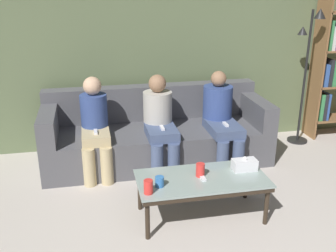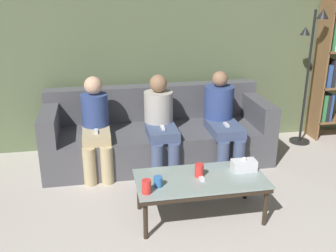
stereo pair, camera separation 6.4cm
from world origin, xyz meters
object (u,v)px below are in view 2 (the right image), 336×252
(couch, at_px, (157,135))
(seated_person_mid_left, at_px, (160,120))
(coffee_table, at_px, (201,182))
(game_remote, at_px, (201,177))
(cup_far_center, at_px, (199,170))
(standing_lamp, at_px, (310,64))
(seated_person_left_end, at_px, (96,125))
(cup_near_right, at_px, (158,182))
(tissue_box, at_px, (244,165))
(cup_near_left, at_px, (147,187))
(seated_person_mid_right, at_px, (222,117))

(couch, distance_m, seated_person_mid_left, 0.34)
(coffee_table, xyz_separation_m, game_remote, (0.00, -0.00, 0.05))
(cup_far_center, height_order, seated_person_mid_left, seated_person_mid_left)
(standing_lamp, bearing_deg, seated_person_left_end, -172.01)
(cup_near_right, height_order, cup_far_center, cup_far_center)
(couch, distance_m, tissue_box, 1.38)
(cup_near_left, xyz_separation_m, tissue_box, (0.92, 0.24, -0.01))
(coffee_table, relative_size, tissue_box, 5.20)
(couch, bearing_deg, cup_near_right, -98.95)
(standing_lamp, height_order, seated_person_mid_left, standing_lamp)
(seated_person_mid_left, distance_m, seated_person_mid_right, 0.70)
(couch, relative_size, tissue_box, 11.70)
(cup_near_right, xyz_separation_m, game_remote, (0.39, 0.08, -0.03))
(cup_near_left, distance_m, cup_far_center, 0.53)
(cup_near_right, bearing_deg, cup_near_left, -139.23)
(coffee_table, xyz_separation_m, seated_person_mid_left, (-0.17, 1.08, 0.21))
(couch, distance_m, cup_near_left, 1.52)
(game_remote, bearing_deg, standing_lamp, 39.38)
(coffee_table, distance_m, cup_far_center, 0.10)
(cup_near_left, relative_size, cup_near_right, 1.33)
(cup_near_left, relative_size, game_remote, 0.79)
(standing_lamp, height_order, seated_person_left_end, standing_lamp)
(coffee_table, xyz_separation_m, cup_far_center, (-0.01, 0.03, 0.10))
(tissue_box, xyz_separation_m, game_remote, (-0.42, -0.07, -0.04))
(couch, height_order, seated_person_mid_left, seated_person_mid_left)
(couch, height_order, game_remote, couch)
(seated_person_left_end, relative_size, seated_person_mid_right, 1.00)
(cup_near_right, bearing_deg, seated_person_mid_right, 51.24)
(coffee_table, distance_m, cup_near_left, 0.54)
(couch, distance_m, cup_far_center, 1.30)
(tissue_box, distance_m, standing_lamp, 2.03)
(game_remote, xyz_separation_m, standing_lamp, (1.78, 1.46, 0.64))
(cup_near_left, relative_size, seated_person_left_end, 0.11)
(seated_person_mid_right, bearing_deg, seated_person_left_end, 179.49)
(couch, distance_m, coffee_table, 1.32)
(cup_near_right, xyz_separation_m, standing_lamp, (2.17, 1.53, 0.61))
(tissue_box, height_order, seated_person_mid_left, seated_person_mid_left)
(cup_near_left, bearing_deg, standing_lamp, 35.59)
(standing_lamp, distance_m, seated_person_mid_right, 1.39)
(cup_near_left, relative_size, tissue_box, 0.54)
(coffee_table, height_order, cup_far_center, cup_far_center)
(game_remote, height_order, standing_lamp, standing_lamp)
(cup_near_right, relative_size, seated_person_mid_right, 0.08)
(cup_near_left, bearing_deg, cup_far_center, 22.22)
(cup_near_left, bearing_deg, coffee_table, 18.88)
(cup_far_center, xyz_separation_m, standing_lamp, (1.78, 1.43, 0.59))
(couch, relative_size, seated_person_mid_right, 2.43)
(cup_near_right, relative_size, seated_person_left_end, 0.08)
(seated_person_mid_left, bearing_deg, standing_lamp, 10.88)
(couch, distance_m, seated_person_mid_right, 0.79)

